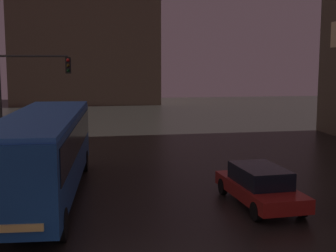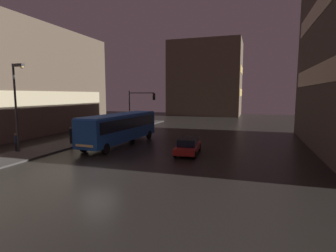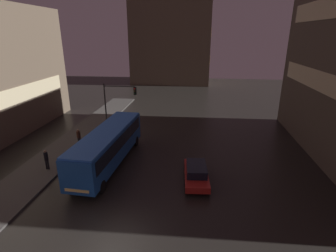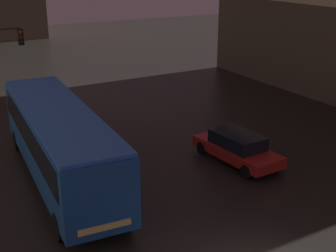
{
  "view_description": "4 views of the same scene",
  "coord_description": "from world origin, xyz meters",
  "px_view_note": "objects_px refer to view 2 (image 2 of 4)",
  "views": [
    {
      "loc": [
        -1.35,
        -8.61,
        5.22
      ],
      "look_at": [
        1.64,
        10.45,
        2.59
      ],
      "focal_mm": 50.0,
      "sensor_mm": 36.0,
      "label": 1
    },
    {
      "loc": [
        10.14,
        -15.2,
        5.31
      ],
      "look_at": [
        1.76,
        10.15,
        2.11
      ],
      "focal_mm": 28.0,
      "sensor_mm": 36.0,
      "label": 2
    },
    {
      "loc": [
        4.51,
        -11.28,
        11.24
      ],
      "look_at": [
        1.65,
        12.84,
        2.69
      ],
      "focal_mm": 28.0,
      "sensor_mm": 36.0,
      "label": 3
    },
    {
      "loc": [
        -8.18,
        -8.95,
        9.15
      ],
      "look_at": [
        2.51,
        10.43,
        1.2
      ],
      "focal_mm": 50.0,
      "sensor_mm": 36.0,
      "label": 4
    }
  ],
  "objects_px": {
    "bus_near": "(121,126)",
    "pedestrian_far": "(102,128)",
    "pedestrian_near": "(71,134)",
    "car_taxi": "(188,146)",
    "pedestrian_mid": "(16,141)",
    "street_lamp_sidewalk": "(17,94)",
    "traffic_light_main": "(139,104)"
  },
  "relations": [
    {
      "from": "traffic_light_main",
      "to": "street_lamp_sidewalk",
      "type": "relative_size",
      "value": 0.74
    },
    {
      "from": "car_taxi",
      "to": "pedestrian_near",
      "type": "bearing_deg",
      "value": -5.18
    },
    {
      "from": "pedestrian_mid",
      "to": "street_lamp_sidewalk",
      "type": "distance_m",
      "value": 4.26
    },
    {
      "from": "bus_near",
      "to": "pedestrian_mid",
      "type": "xyz_separation_m",
      "value": [
        -7.16,
        -6.58,
        -0.91
      ]
    },
    {
      "from": "bus_near",
      "to": "street_lamp_sidewalk",
      "type": "relative_size",
      "value": 1.51
    },
    {
      "from": "bus_near",
      "to": "pedestrian_far",
      "type": "xyz_separation_m",
      "value": [
        -4.46,
        3.5,
        -0.82
      ]
    },
    {
      "from": "pedestrian_far",
      "to": "street_lamp_sidewalk",
      "type": "height_order",
      "value": "street_lamp_sidewalk"
    },
    {
      "from": "pedestrian_mid",
      "to": "pedestrian_far",
      "type": "bearing_deg",
      "value": -57.86
    },
    {
      "from": "bus_near",
      "to": "pedestrian_far",
      "type": "distance_m",
      "value": 5.73
    },
    {
      "from": "pedestrian_mid",
      "to": "street_lamp_sidewalk",
      "type": "bearing_deg",
      "value": -132.44
    },
    {
      "from": "bus_near",
      "to": "pedestrian_far",
      "type": "relative_size",
      "value": 6.8
    },
    {
      "from": "bus_near",
      "to": "pedestrian_near",
      "type": "bearing_deg",
      "value": 23.62
    },
    {
      "from": "car_taxi",
      "to": "traffic_light_main",
      "type": "distance_m",
      "value": 14.53
    },
    {
      "from": "car_taxi",
      "to": "pedestrian_far",
      "type": "height_order",
      "value": "pedestrian_far"
    },
    {
      "from": "pedestrian_mid",
      "to": "traffic_light_main",
      "type": "relative_size",
      "value": 0.29
    },
    {
      "from": "pedestrian_near",
      "to": "traffic_light_main",
      "type": "xyz_separation_m",
      "value": [
        3.21,
        10.21,
        2.83
      ]
    },
    {
      "from": "car_taxi",
      "to": "bus_near",
      "type": "bearing_deg",
      "value": -18.78
    },
    {
      "from": "bus_near",
      "to": "pedestrian_mid",
      "type": "relative_size",
      "value": 7.08
    },
    {
      "from": "pedestrian_near",
      "to": "pedestrian_far",
      "type": "xyz_separation_m",
      "value": [
        0.46,
        5.35,
        0.01
      ]
    },
    {
      "from": "pedestrian_near",
      "to": "bus_near",
      "type": "bearing_deg",
      "value": -150.88
    },
    {
      "from": "bus_near",
      "to": "car_taxi",
      "type": "distance_m",
      "value": 8.25
    },
    {
      "from": "bus_near",
      "to": "traffic_light_main",
      "type": "distance_m",
      "value": 8.77
    },
    {
      "from": "pedestrian_far",
      "to": "pedestrian_mid",
      "type": "bearing_deg",
      "value": 83.59
    },
    {
      "from": "bus_near",
      "to": "street_lamp_sidewalk",
      "type": "xyz_separation_m",
      "value": [
        -6.69,
        -6.57,
        3.32
      ]
    },
    {
      "from": "pedestrian_mid",
      "to": "pedestrian_far",
      "type": "distance_m",
      "value": 10.43
    },
    {
      "from": "car_taxi",
      "to": "pedestrian_far",
      "type": "relative_size",
      "value": 2.71
    },
    {
      "from": "pedestrian_mid",
      "to": "bus_near",
      "type": "bearing_deg",
      "value": -90.32
    },
    {
      "from": "car_taxi",
      "to": "street_lamp_sidewalk",
      "type": "relative_size",
      "value": 0.6
    },
    {
      "from": "traffic_light_main",
      "to": "street_lamp_sidewalk",
      "type": "bearing_deg",
      "value": -108.41
    },
    {
      "from": "car_taxi",
      "to": "pedestrian_mid",
      "type": "relative_size",
      "value": 2.82
    },
    {
      "from": "bus_near",
      "to": "car_taxi",
      "type": "xyz_separation_m",
      "value": [
        7.89,
        -2.03,
        -1.29
      ]
    },
    {
      "from": "car_taxi",
      "to": "street_lamp_sidewalk",
      "type": "height_order",
      "value": "street_lamp_sidewalk"
    }
  ]
}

